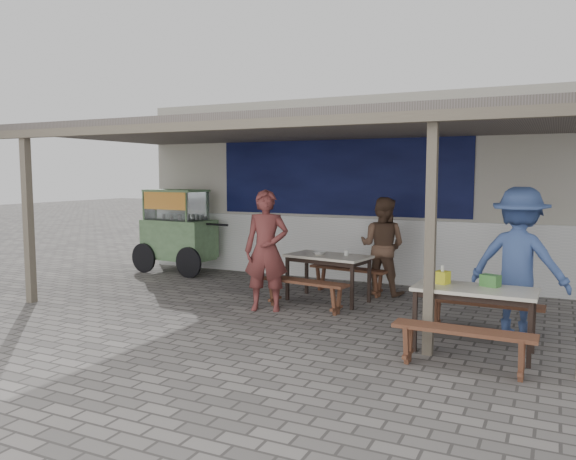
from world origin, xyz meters
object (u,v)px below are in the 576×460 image
Objects in this scene: patron_wall_side at (382,246)px; tissue_box at (442,277)px; patron_street_side at (266,250)px; donation_box at (490,281)px; vendor_cart at (178,228)px; bench_left_street at (304,288)px; table_left at (328,260)px; condiment_bowl at (319,253)px; bench_left_wall at (349,274)px; table_right at (475,295)px; bench_right_street at (463,340)px; condiment_jar at (346,253)px; patron_right_table at (519,262)px; bench_right_wall at (483,310)px.

tissue_box is at bearing 124.80° from patron_wall_side.
donation_box is (3.22, -0.59, -0.09)m from patron_street_side.
bench_left_street is at bearing -21.87° from vendor_cart.
condiment_bowl reaches higher than table_left.
bench_left_wall is 1.05× the size of table_right.
table_right reaches higher than bench_left_street.
bench_right_street is 17.69× the size of condiment_jar.
bench_right_street is 3.34m from condiment_jar.
patron_right_table is 3.11m from condiment_bowl.
donation_box is (2.71, -0.85, 0.48)m from bench_left_street.
patron_wall_side reaches higher than bench_right_street.
table_left is 0.78m from bench_left_wall.
patron_wall_side is at bearing 120.17° from bench_right_street.
table_left reaches higher than bench_left_wall.
bench_left_wall is at bearing -2.07° from vendor_cart.
patron_street_side is 8.83× the size of donation_box.
table_right is 0.42m from tissue_box.
patron_wall_side is at bearing 73.78° from bench_left_street.
patron_wall_side is (-1.85, 1.89, 0.49)m from bench_right_wall.
condiment_jar is at bearing 144.86° from donation_box.
patron_right_table reaches higher than table_left.
table_left is 2.63m from tissue_box.
patron_wall_side is 0.88× the size of patron_right_table.
bench_right_wall is (0.02, 0.71, -0.33)m from table_right.
tissue_box is 0.72× the size of donation_box.
table_left is 16.96× the size of condiment_jar.
patron_wall_side is 0.88m from condiment_jar.
bench_right_wall is at bearing 57.20° from tissue_box.
tissue_box reaches higher than table_right.
table_right is 0.94× the size of bench_right_wall.
condiment_jar is at bearing -9.83° from vendor_cart.
bench_right_street is at bearing -49.11° from condiment_jar.
patron_wall_side reaches higher than bench_left_wall.
bench_right_wall is 6.67m from vendor_cart.
table_left is 0.18m from condiment_bowl.
patron_wall_side is 3.14m from donation_box.
table_left is 0.96× the size of bench_right_street.
patron_right_table is (0.42, 1.65, 0.60)m from bench_right_street.
bench_left_street is 4.19m from vendor_cart.
condiment_jar reaches higher than bench_left_wall.
tissue_box is (2.08, -1.61, 0.15)m from table_left.
bench_right_wall is 0.77× the size of patron_right_table.
table_right is 6.61× the size of donation_box.
condiment_jar is (0.38, 0.79, 0.46)m from bench_left_street.
condiment_bowl is at bearing -166.23° from condiment_jar.
vendor_cart is (-3.70, 1.86, 0.60)m from bench_left_street.
patron_wall_side is 20.25× the size of condiment_jar.
bench_left_street is 1.40m from bench_left_wall.
condiment_jar is 0.43m from condiment_bowl.
donation_box is at bearing -8.90° from bench_left_street.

